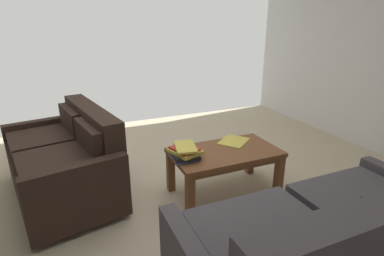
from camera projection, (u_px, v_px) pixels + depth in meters
ground_plane at (180, 201)px, 2.87m from camera, size 5.59×5.13×0.01m
sofa_main at (328, 247)px, 1.77m from camera, size 1.76×0.82×0.83m
loveseat_near at (66, 160)px, 2.87m from camera, size 1.06×1.56×0.84m
coffee_table at (225, 157)px, 2.89m from camera, size 1.02×0.58×0.45m
book_stack at (185, 152)px, 2.70m from camera, size 0.29×0.33×0.12m
tv_remote at (182, 148)px, 2.90m from camera, size 0.11×0.16×0.02m
loose_magazine at (234, 141)px, 3.08m from camera, size 0.39×0.38×0.01m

